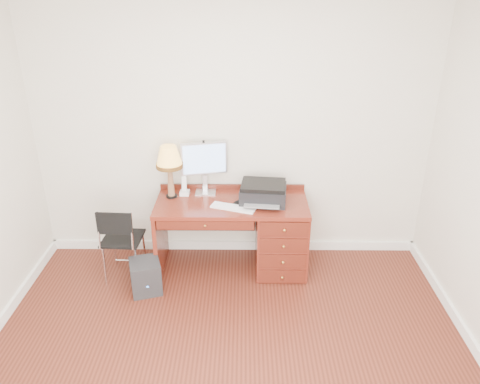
{
  "coord_description": "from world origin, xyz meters",
  "views": [
    {
      "loc": [
        0.12,
        -2.74,
        2.77
      ],
      "look_at": [
        0.08,
        1.2,
        0.95
      ],
      "focal_mm": 35.0,
      "sensor_mm": 36.0,
      "label": 1
    }
  ],
  "objects_px": {
    "monitor": "(205,161)",
    "chair": "(121,236)",
    "phone": "(185,189)",
    "equipment_box": "(146,276)",
    "printer": "(263,193)",
    "leg_lamp": "(169,160)",
    "desk": "(263,232)"
  },
  "relations": [
    {
      "from": "printer",
      "to": "phone",
      "type": "height_order",
      "value": "phone"
    },
    {
      "from": "chair",
      "to": "equipment_box",
      "type": "xyz_separation_m",
      "value": [
        0.26,
        -0.21,
        -0.32
      ]
    },
    {
      "from": "monitor",
      "to": "equipment_box",
      "type": "bearing_deg",
      "value": -142.11
    },
    {
      "from": "phone",
      "to": "desk",
      "type": "bearing_deg",
      "value": -8.53
    },
    {
      "from": "monitor",
      "to": "phone",
      "type": "xyz_separation_m",
      "value": [
        -0.21,
        -0.07,
        -0.28
      ]
    },
    {
      "from": "printer",
      "to": "chair",
      "type": "distance_m",
      "value": 1.45
    },
    {
      "from": "printer",
      "to": "equipment_box",
      "type": "bearing_deg",
      "value": -152.82
    },
    {
      "from": "monitor",
      "to": "equipment_box",
      "type": "relative_size",
      "value": 1.65
    },
    {
      "from": "monitor",
      "to": "phone",
      "type": "relative_size",
      "value": 2.69
    },
    {
      "from": "desk",
      "to": "leg_lamp",
      "type": "distance_m",
      "value": 1.19
    },
    {
      "from": "monitor",
      "to": "chair",
      "type": "height_order",
      "value": "monitor"
    },
    {
      "from": "printer",
      "to": "leg_lamp",
      "type": "xyz_separation_m",
      "value": [
        -0.92,
        0.1,
        0.3
      ]
    },
    {
      "from": "leg_lamp",
      "to": "phone",
      "type": "distance_m",
      "value": 0.36
    },
    {
      "from": "desk",
      "to": "phone",
      "type": "distance_m",
      "value": 0.91
    },
    {
      "from": "phone",
      "to": "chair",
      "type": "distance_m",
      "value": 0.78
    },
    {
      "from": "chair",
      "to": "leg_lamp",
      "type": "bearing_deg",
      "value": 37.84
    },
    {
      "from": "equipment_box",
      "to": "phone",
      "type": "bearing_deg",
      "value": 43.35
    },
    {
      "from": "desk",
      "to": "phone",
      "type": "bearing_deg",
      "value": 168.73
    },
    {
      "from": "desk",
      "to": "monitor",
      "type": "bearing_deg",
      "value": 158.81
    },
    {
      "from": "chair",
      "to": "equipment_box",
      "type": "bearing_deg",
      "value": -36.43
    },
    {
      "from": "printer",
      "to": "phone",
      "type": "distance_m",
      "value": 0.81
    },
    {
      "from": "phone",
      "to": "chair",
      "type": "xyz_separation_m",
      "value": [
        -0.59,
        -0.38,
        -0.33
      ]
    },
    {
      "from": "chair",
      "to": "equipment_box",
      "type": "height_order",
      "value": "chair"
    },
    {
      "from": "desk",
      "to": "printer",
      "type": "bearing_deg",
      "value": 151.98
    },
    {
      "from": "monitor",
      "to": "equipment_box",
      "type": "distance_m",
      "value": 1.26
    },
    {
      "from": "printer",
      "to": "phone",
      "type": "bearing_deg",
      "value": 174.92
    },
    {
      "from": "printer",
      "to": "chair",
      "type": "bearing_deg",
      "value": -164.78
    },
    {
      "from": "leg_lamp",
      "to": "equipment_box",
      "type": "relative_size",
      "value": 1.67
    },
    {
      "from": "phone",
      "to": "equipment_box",
      "type": "relative_size",
      "value": 0.61
    },
    {
      "from": "printer",
      "to": "leg_lamp",
      "type": "distance_m",
      "value": 0.97
    },
    {
      "from": "chair",
      "to": "desk",
      "type": "bearing_deg",
      "value": 12.03
    },
    {
      "from": "printer",
      "to": "phone",
      "type": "relative_size",
      "value": 2.4
    }
  ]
}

